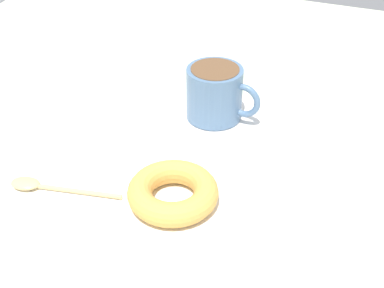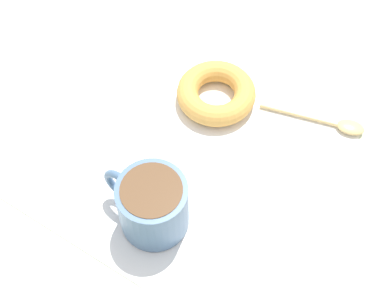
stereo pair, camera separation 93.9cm
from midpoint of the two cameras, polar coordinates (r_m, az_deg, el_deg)
name	(u,v)px [view 2 (the right image)]	position (r cm, az deg, el deg)	size (l,w,h in cm)	color
ground_plane	(178,173)	(52.83, -8.04, -45.94)	(120.00, 120.00, 2.00)	beige
napkin	(192,153)	(51.10, -5.22, -43.93)	(35.62, 35.62, 0.30)	white
coffee_cup	(152,204)	(50.35, -15.67, -54.66)	(11.03, 8.02, 7.70)	slate
donut	(216,93)	(48.47, -0.12, -34.42)	(10.68, 10.68, 2.91)	gold
spoon	(335,124)	(52.18, 21.96, -37.25)	(14.01, 4.03, 0.90)	#D8B772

